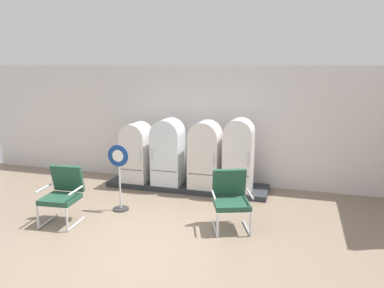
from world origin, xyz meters
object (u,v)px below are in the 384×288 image
Objects in this scene: refrigerator_2 at (205,153)px; armchair_left at (63,192)px; refrigerator_0 at (137,150)px; refrigerator_1 at (168,150)px; sign_stand at (119,180)px; refrigerator_3 at (239,153)px; armchair_right at (231,197)px.

refrigerator_2 is 3.18m from armchair_left.
refrigerator_0 is 0.92× the size of refrigerator_1.
refrigerator_2 reaches higher than refrigerator_0.
sign_stand is (-0.46, -1.56, -0.30)m from refrigerator_1.
sign_stand is (-2.12, -1.56, -0.34)m from refrigerator_3.
refrigerator_1 reaches higher than armchair_right.
armchair_left is (-2.08, -2.38, -0.34)m from refrigerator_2.
refrigerator_2 is 0.77m from refrigerator_3.
refrigerator_1 is 1.48× the size of armchair_right.
sign_stand is at bearing -143.65° from refrigerator_3.
refrigerator_2 is 1.47× the size of armchair_left.
refrigerator_0 reaches higher than armchair_left.
refrigerator_2 is at bearing 179.49° from refrigerator_3.
refrigerator_3 reaches higher than armchair_right.
refrigerator_1 is 0.96× the size of refrigerator_3.
armchair_right is at bearing -62.29° from refrigerator_2.
armchair_left and armchair_right have the same top height.
armchair_left is 0.78× the size of sign_stand.
refrigerator_3 is at bearing -0.15° from refrigerator_1.
refrigerator_3 reaches higher than refrigerator_0.
refrigerator_1 is 0.89m from refrigerator_2.
sign_stand is (0.73, 0.81, 0.05)m from armchair_left.
refrigerator_0 is 3.18m from armchair_right.
refrigerator_3 is 1.55× the size of armchair_left.
refrigerator_0 is 1.65m from sign_stand.
refrigerator_1 is 1.48× the size of armchair_left.
refrigerator_3 is at bearing 95.02° from armchair_right.
refrigerator_1 is 1.01× the size of refrigerator_2.
armchair_left is at bearing -116.67° from refrigerator_1.
refrigerator_0 is at bearing 102.42° from sign_stand.
refrigerator_3 is 1.55× the size of armchair_right.
refrigerator_0 is 2.45m from armchair_left.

